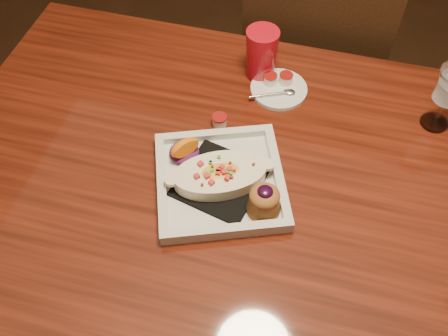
% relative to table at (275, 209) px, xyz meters
% --- Properties ---
extents(floor, '(7.00, 7.00, 0.00)m').
position_rel_table_xyz_m(floor, '(0.00, 0.00, -0.65)').
color(floor, '#321C10').
rests_on(floor, ground).
extents(table, '(1.50, 0.90, 0.75)m').
position_rel_table_xyz_m(table, '(0.00, 0.00, 0.00)').
color(table, maroon).
rests_on(table, floor).
extents(chair_far, '(0.42, 0.42, 0.93)m').
position_rel_table_xyz_m(chair_far, '(-0.00, 0.63, -0.15)').
color(chair_far, black).
rests_on(chair_far, floor).
extents(plate, '(0.34, 0.34, 0.08)m').
position_rel_table_xyz_m(plate, '(-0.11, -0.04, 0.12)').
color(plate, silver).
rests_on(plate, table).
extents(saucer, '(0.14, 0.14, 0.09)m').
position_rel_table_xyz_m(saucer, '(-0.06, 0.27, 0.11)').
color(saucer, silver).
rests_on(saucer, table).
extents(creamer_loose, '(0.03, 0.03, 0.03)m').
position_rel_table_xyz_m(creamer_loose, '(-0.16, 0.13, 0.11)').
color(creamer_loose, white).
rests_on(creamer_loose, table).
extents(red_tumbler, '(0.08, 0.08, 0.13)m').
position_rel_table_xyz_m(red_tumbler, '(-0.11, 0.31, 0.16)').
color(red_tumbler, red).
rests_on(red_tumbler, table).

